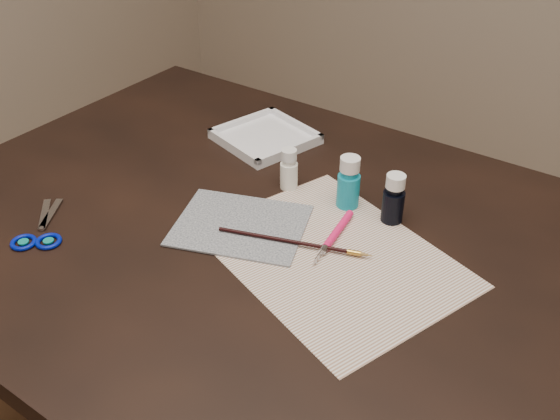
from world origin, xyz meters
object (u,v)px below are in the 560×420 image
Objects in this scene: paint_bottle_cyan at (349,182)px; palette_tray at (265,136)px; paper at (332,256)px; paint_bottle_white at (289,169)px; canvas at (240,225)px; scissors at (40,224)px; paint_bottle_navy at (394,199)px.

palette_tray is (-0.26, 0.11, -0.04)m from paint_bottle_cyan.
paint_bottle_white is at bearing 142.91° from paper.
scissors reaches higher than canvas.
paint_bottle_white is 0.20m from paint_bottle_navy.
palette_tray reaches higher than canvas.
paint_bottle_navy is at bearing 3.51° from paint_bottle_white.
canvas is 2.22× the size of paint_bottle_cyan.
paint_bottle_cyan reaches higher than paper.
paint_bottle_white is at bearing -40.54° from palette_tray.
paint_bottle_white reaches higher than palette_tray.
canvas is 0.26m from paint_bottle_navy.
paper is at bearing -69.11° from paint_bottle_cyan.
canvas is 0.31m from palette_tray.
paint_bottle_cyan reaches higher than paint_bottle_navy.
paper is at bearing -38.70° from palette_tray.
paint_bottle_cyan is (0.11, 0.16, 0.04)m from canvas.
paint_bottle_cyan is 0.59× the size of scissors.
paper is 0.17m from canvas.
scissors is 0.95× the size of palette_tray.
paper is 0.40m from palette_tray.
paper is 0.16m from paint_bottle_cyan.
palette_tray is (-0.34, 0.11, -0.03)m from paint_bottle_navy.
paint_bottle_cyan is at bearing -94.42° from scissors.
canvas is (-0.17, -0.02, 0.00)m from paper.
scissors is at bearing -143.57° from paint_bottle_navy.
scissors is (-0.28, -0.19, 0.00)m from canvas.
paint_bottle_white is 0.46× the size of palette_tray.
paint_bottle_navy reaches higher than palette_tray.
canvas is at bearing -173.55° from paper.
palette_tray is (0.13, 0.46, 0.01)m from scissors.
paint_bottle_cyan is 1.07× the size of paint_bottle_navy.
paint_bottle_white is at bearing -84.99° from scissors.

